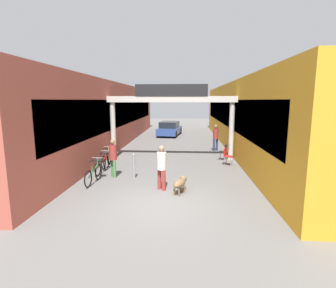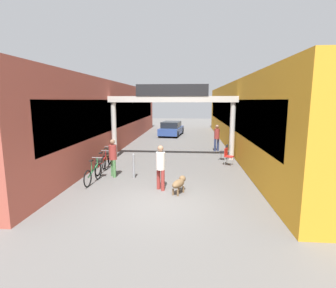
# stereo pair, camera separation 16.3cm
# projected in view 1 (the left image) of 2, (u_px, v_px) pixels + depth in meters

# --- Properties ---
(ground_plane) EXTENTS (80.00, 80.00, 0.00)m
(ground_plane) POSITION_uv_depth(u_px,v_px,m) (159.00, 204.00, 8.46)
(ground_plane) COLOR #605E5B
(storefront_left) EXTENTS (3.00, 26.00, 4.45)m
(storefront_left) POSITION_uv_depth(u_px,v_px,m) (106.00, 115.00, 19.26)
(storefront_left) COLOR #B25142
(storefront_left) RESTS_ON ground_plane
(storefront_right) EXTENTS (3.00, 26.00, 4.45)m
(storefront_right) POSITION_uv_depth(u_px,v_px,m) (246.00, 116.00, 18.56)
(storefront_right) COLOR gold
(storefront_right) RESTS_ON ground_plane
(arcade_sign_gateway) EXTENTS (7.40, 0.47, 4.17)m
(arcade_sign_gateway) POSITION_uv_depth(u_px,v_px,m) (171.00, 107.00, 14.55)
(arcade_sign_gateway) COLOR beige
(arcade_sign_gateway) RESTS_ON ground_plane
(pedestrian_with_dog) EXTENTS (0.48, 0.48, 1.68)m
(pedestrian_with_dog) POSITION_uv_depth(u_px,v_px,m) (162.00, 165.00, 9.64)
(pedestrian_with_dog) COLOR #99332D
(pedestrian_with_dog) RESTS_ON ground_plane
(pedestrian_companion) EXTENTS (0.48, 0.48, 1.66)m
(pedestrian_companion) POSITION_uv_depth(u_px,v_px,m) (113.00, 156.00, 11.29)
(pedestrian_companion) COLOR #4C7F47
(pedestrian_companion) RESTS_ON ground_plane
(pedestrian_carrying_crate) EXTENTS (0.47, 0.47, 1.74)m
(pedestrian_carrying_crate) POSITION_uv_depth(u_px,v_px,m) (216.00, 136.00, 17.15)
(pedestrian_carrying_crate) COLOR navy
(pedestrian_carrying_crate) RESTS_ON ground_plane
(dog_on_leash) EXTENTS (0.59, 0.84, 0.59)m
(dog_on_leash) POSITION_uv_depth(u_px,v_px,m) (180.00, 183.00, 9.39)
(dog_on_leash) COLOR brown
(dog_on_leash) RESTS_ON ground_plane
(bicycle_green_nearest) EXTENTS (0.46, 1.69, 0.98)m
(bicycle_green_nearest) POSITION_uv_depth(u_px,v_px,m) (95.00, 172.00, 10.60)
(bicycle_green_nearest) COLOR black
(bicycle_green_nearest) RESTS_ON ground_plane
(bicycle_red_second) EXTENTS (0.46, 1.69, 0.98)m
(bicycle_red_second) POSITION_uv_depth(u_px,v_px,m) (103.00, 163.00, 12.12)
(bicycle_red_second) COLOR black
(bicycle_red_second) RESTS_ON ground_plane
(bicycle_orange_third) EXTENTS (0.46, 1.69, 0.98)m
(bicycle_orange_third) POSITION_uv_depth(u_px,v_px,m) (107.00, 158.00, 13.21)
(bicycle_orange_third) COLOR black
(bicycle_orange_third) RESTS_ON ground_plane
(bollard_post_metal) EXTENTS (0.10, 0.10, 1.08)m
(bollard_post_metal) POSITION_uv_depth(u_px,v_px,m) (134.00, 166.00, 11.15)
(bollard_post_metal) COLOR gray
(bollard_post_metal) RESTS_ON ground_plane
(cafe_chair_red_nearer) EXTENTS (0.54, 0.54, 0.89)m
(cafe_chair_red_nearer) POSITION_uv_depth(u_px,v_px,m) (227.00, 155.00, 13.44)
(cafe_chair_red_nearer) COLOR gray
(cafe_chair_red_nearer) RESTS_ON ground_plane
(cafe_chair_black_farther) EXTENTS (0.52, 0.52, 0.89)m
(cafe_chair_black_farther) POSITION_uv_depth(u_px,v_px,m) (224.00, 151.00, 14.56)
(cafe_chair_black_farther) COLOR gray
(cafe_chair_black_farther) RESTS_ON ground_plane
(parked_car_blue) EXTENTS (2.24, 4.19, 1.33)m
(parked_car_blue) POSITION_uv_depth(u_px,v_px,m) (170.00, 129.00, 24.68)
(parked_car_blue) COLOR #2D478C
(parked_car_blue) RESTS_ON ground_plane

